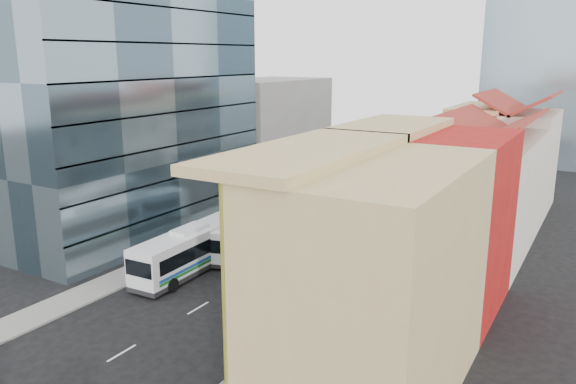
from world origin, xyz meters
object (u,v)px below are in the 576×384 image
Objects in this scene: shophouse_tan at (375,282)px; bus_right at (313,237)px; bus_left_near at (190,249)px; bus_left_far at (242,231)px; office_tower at (126,77)px.

bus_right is at bearing 126.76° from shophouse_tan.
bus_left_far is (0.58, 6.40, -0.13)m from bus_left_near.
office_tower is at bearing -161.61° from bus_right.
shophouse_tan is at bearing -24.94° from bus_left_near.
office_tower reaches higher than shophouse_tan.
shophouse_tan is 1.24× the size of bus_right.
shophouse_tan is 20.85m from bus_left_near.
shophouse_tan is at bearing -24.30° from office_tower.
shophouse_tan is at bearing -54.97° from bus_left_far.
shophouse_tan reaches higher than bus_right.
office_tower is 18.40m from bus_left_far.
bus_right is at bearing 47.11° from bus_left_near.
office_tower is at bearing 165.16° from bus_left_far.
bus_right is (-11.91, 15.94, -4.19)m from shophouse_tan.
shophouse_tan is 1.19× the size of bus_left_near.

